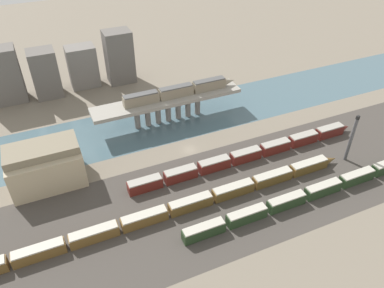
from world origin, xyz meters
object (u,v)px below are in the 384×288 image
(warehouse_building, at_px, (45,165))
(signal_tower, at_px, (351,139))
(train_on_bridge, at_px, (180,91))
(train_yard_far, at_px, (249,154))
(train_yard_mid, at_px, (174,209))
(train_yard_near, at_px, (309,194))

(warehouse_building, relative_size, signal_tower, 1.24)
(train_on_bridge, distance_m, warehouse_building, 52.91)
(train_yard_far, distance_m, warehouse_building, 62.81)
(train_on_bridge, xyz_separation_m, signal_tower, (39.45, -45.02, -3.23))
(train_yard_mid, bearing_deg, train_yard_near, -15.17)
(train_on_bridge, bearing_deg, train_yard_near, -72.54)
(train_yard_near, bearing_deg, warehouse_building, 150.67)
(train_yard_far, distance_m, signal_tower, 31.92)
(train_yard_near, relative_size, train_yard_far, 0.97)
(train_on_bridge, distance_m, train_yard_far, 35.27)
(train_yard_far, bearing_deg, train_yard_near, -74.55)
(train_yard_mid, xyz_separation_m, train_yard_far, (31.20, 12.39, 0.14))
(train_yard_far, relative_size, warehouse_building, 3.93)
(train_yard_near, bearing_deg, train_on_bridge, 107.46)
(train_yard_mid, xyz_separation_m, warehouse_building, (-29.59, 27.51, 4.61))
(train_on_bridge, xyz_separation_m, warehouse_building, (-49.84, -17.00, -5.15))
(signal_tower, bearing_deg, train_yard_near, -156.57)
(train_yard_far, xyz_separation_m, warehouse_building, (-60.80, 15.12, 4.47))
(train_yard_mid, height_order, warehouse_building, warehouse_building)
(train_on_bridge, relative_size, signal_tower, 2.59)
(train_yard_mid, distance_m, signal_tower, 60.05)
(train_yard_near, bearing_deg, train_yard_mid, 164.83)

